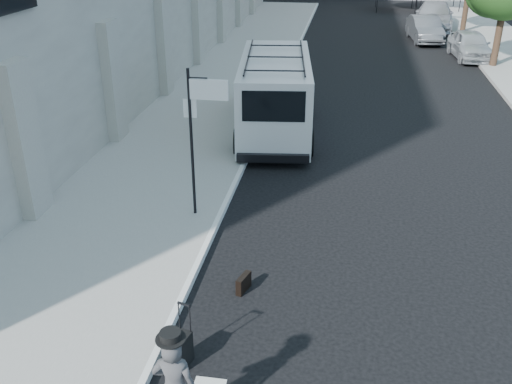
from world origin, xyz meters
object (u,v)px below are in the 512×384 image
(briefcase, at_px, (244,283))
(parked_car_b, at_px, (425,29))
(parked_car_c, at_px, (434,16))
(parked_car_a, at_px, (470,45))
(suitcase, at_px, (181,350))
(cargo_van, at_px, (275,94))

(briefcase, distance_m, parked_car_b, 26.28)
(briefcase, height_order, parked_car_c, parked_car_c)
(briefcase, bearing_deg, parked_car_a, 87.18)
(parked_car_b, bearing_deg, suitcase, -108.81)
(suitcase, distance_m, cargo_van, 11.36)
(parked_car_a, relative_size, parked_car_b, 0.96)
(suitcase, height_order, parked_car_a, parked_car_a)
(suitcase, xyz_separation_m, cargo_van, (0.02, 11.32, 0.99))
(cargo_van, xyz_separation_m, parked_car_c, (7.49, 20.68, -0.47))
(briefcase, xyz_separation_m, parked_car_a, (7.72, 21.45, 0.53))
(cargo_van, distance_m, parked_car_a, 14.86)
(briefcase, xyz_separation_m, parked_car_b, (5.92, 25.60, 0.53))
(briefcase, relative_size, parked_car_c, 0.08)
(cargo_van, relative_size, parked_car_a, 1.68)
(suitcase, height_order, parked_car_c, parked_car_c)
(suitcase, bearing_deg, parked_car_a, 84.17)
(suitcase, distance_m, parked_car_c, 32.87)
(parked_car_a, xyz_separation_m, parked_car_c, (-0.83, 8.38, 0.12))
(briefcase, bearing_deg, parked_car_c, 93.98)
(cargo_van, xyz_separation_m, parked_car_a, (8.33, 12.30, -0.59))
(suitcase, bearing_deg, parked_car_b, 90.37)
(parked_car_b, bearing_deg, briefcase, -108.56)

